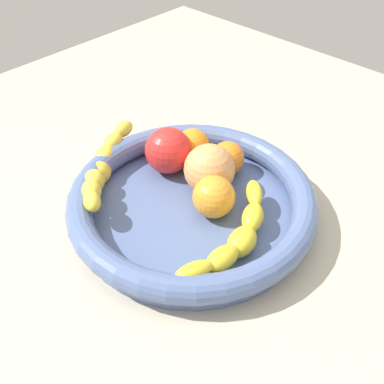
{
  "coord_description": "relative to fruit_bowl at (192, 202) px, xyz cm",
  "views": [
    {
      "loc": [
        34.13,
        32.24,
        49.02
      ],
      "look_at": [
        0.0,
        0.0,
        7.57
      ],
      "focal_mm": 42.78,
      "sensor_mm": 36.0,
      "label": 1
    }
  ],
  "objects": [
    {
      "name": "orange_mid_left",
      "position": [
        -8.35,
        -7.77,
        1.57
      ],
      "size": [
        5.31,
        5.31,
        5.31
      ],
      "primitive_type": "sphere",
      "color": "orange",
      "rests_on": "fruit_bowl"
    },
    {
      "name": "tomato_red",
      "position": [
        -3.97,
        -8.7,
        2.46
      ],
      "size": [
        7.11,
        7.11,
        7.11
      ],
      "primitive_type": "sphere",
      "color": "red",
      "rests_on": "fruit_bowl"
    },
    {
      "name": "peach_blush",
      "position": [
        -4.69,
        -1.0,
        2.62
      ],
      "size": [
        7.42,
        7.42,
        7.42
      ],
      "primitive_type": "sphere",
      "color": "#E99A59",
      "rests_on": "fruit_bowl"
    },
    {
      "name": "orange_front",
      "position": [
        -1.36,
        2.78,
        1.86
      ],
      "size": [
        5.9,
        5.9,
        5.9
      ],
      "primitive_type": "sphere",
      "color": "orange",
      "rests_on": "fruit_bowl"
    },
    {
      "name": "kitchen_counter",
      "position": [
        0.0,
        0.0,
        -4.16
      ],
      "size": [
        120.0,
        120.0,
        3.0
      ],
      "primitive_type": "cube",
      "color": "#B6AD97",
      "rests_on": "ground"
    },
    {
      "name": "banana_draped_right",
      "position": [
        1.65,
        9.23,
        1.13
      ],
      "size": [
        20.94,
        8.53,
        3.89
      ],
      "color": "yellow",
      "rests_on": "fruit_bowl"
    },
    {
      "name": "fruit_bowl",
      "position": [
        0.0,
        0.0,
        0.0
      ],
      "size": [
        34.63,
        34.63,
        5.16
      ],
      "color": "#506597",
      "rests_on": "kitchen_counter"
    },
    {
      "name": "banana_draped_left",
      "position": [
        4.81,
        -13.62,
        1.67
      ],
      "size": [
        17.85,
        13.7,
        5.03
      ],
      "color": "yellow",
      "rests_on": "fruit_bowl"
    },
    {
      "name": "orange_mid_right",
      "position": [
        -9.65,
        -1.75,
        1.48
      ],
      "size": [
        5.15,
        5.15,
        5.15
      ],
      "primitive_type": "sphere",
      "color": "orange",
      "rests_on": "fruit_bowl"
    }
  ]
}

